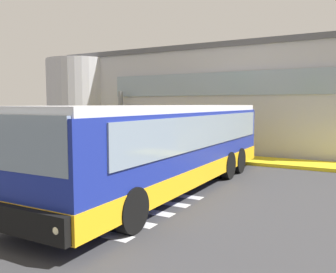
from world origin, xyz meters
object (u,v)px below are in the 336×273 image
Objects in this scene: entry_support_column at (121,120)px; passenger_by_doorway at (139,135)px; bus_main_foreground at (168,148)px; passenger_at_curb_edge at (164,134)px; passenger_near_column at (130,133)px.

entry_support_column is 2.40m from passenger_by_doorway.
entry_support_column is 0.29× the size of bus_main_foreground.
passenger_by_doorway and passenger_at_curb_edge have the same top height.
entry_support_column reaches higher than passenger_near_column.
passenger_near_column is (0.80, -0.25, -0.74)m from entry_support_column.
passenger_at_curb_edge is (-3.96, 6.78, -0.22)m from bus_main_foreground.
entry_support_column reaches higher than bus_main_foreground.
passenger_near_column is (-6.41, 7.01, -0.26)m from bus_main_foreground.
passenger_by_doorway is (1.22, -0.81, 0.00)m from passenger_near_column.
entry_support_column is 3.36m from passenger_at_curb_edge.
entry_support_column is 1.12m from passenger_near_column.
bus_main_foreground is at bearing -59.74° from passenger_at_curb_edge.
passenger_by_doorway is 1.00× the size of passenger_at_curb_edge.
bus_main_foreground is 6.87× the size of passenger_at_curb_edge.
passenger_by_doorway is at bearing -27.82° from entry_support_column.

